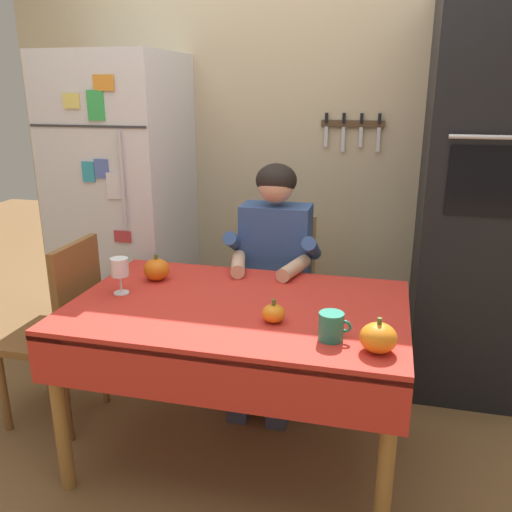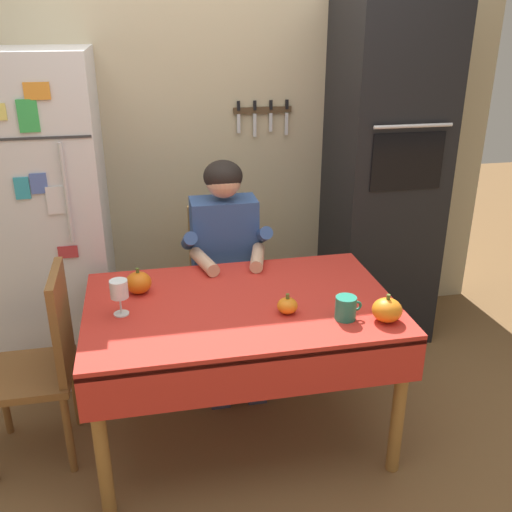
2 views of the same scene
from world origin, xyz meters
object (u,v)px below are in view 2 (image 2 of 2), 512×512
(seated_person, at_px, (226,254))
(pumpkin_large, at_px, (139,283))
(wine_glass, at_px, (119,290))
(wall_oven, at_px, (383,174))
(chair_behind_person, at_px, (222,277))
(pumpkin_medium, at_px, (387,310))
(pumpkin_small, at_px, (287,306))
(coffee_mug, at_px, (346,308))
(refrigerator, at_px, (43,221))
(chair_left_side, at_px, (43,358))
(dining_table, at_px, (241,320))

(seated_person, relative_size, pumpkin_large, 9.91)
(seated_person, bearing_deg, wine_glass, -133.02)
(wall_oven, xyz_separation_m, seated_person, (-1.03, -0.32, -0.31))
(chair_behind_person, xyz_separation_m, pumpkin_large, (-0.48, -0.58, 0.28))
(pumpkin_medium, bearing_deg, pumpkin_small, 159.17)
(wall_oven, bearing_deg, pumpkin_medium, -111.32)
(coffee_mug, bearing_deg, pumpkin_small, 156.88)
(refrigerator, distance_m, wine_glass, 0.97)
(chair_left_side, xyz_separation_m, coffee_mug, (1.32, -0.31, 0.28))
(wall_oven, xyz_separation_m, coffee_mug, (-0.63, -1.15, -0.26))
(dining_table, distance_m, seated_person, 0.61)
(pumpkin_large, distance_m, pumpkin_medium, 1.14)
(dining_table, relative_size, chair_behind_person, 1.51)
(pumpkin_large, distance_m, pumpkin_small, 0.72)
(chair_behind_person, height_order, pumpkin_medium, chair_behind_person)
(wall_oven, height_order, wine_glass, wall_oven)
(chair_behind_person, xyz_separation_m, chair_left_side, (-0.93, -0.71, 0.00))
(wall_oven, relative_size, coffee_mug, 17.77)
(dining_table, bearing_deg, chair_behind_person, 88.24)
(seated_person, distance_m, pumpkin_large, 0.62)
(chair_left_side, relative_size, coffee_mug, 7.87)
(wall_oven, distance_m, chair_behind_person, 1.17)
(chair_behind_person, height_order, coffee_mug, chair_behind_person)
(refrigerator, relative_size, pumpkin_medium, 14.05)
(chair_behind_person, bearing_deg, wine_glass, -125.32)
(coffee_mug, height_order, pumpkin_large, pumpkin_large)
(chair_left_side, bearing_deg, dining_table, -5.39)
(refrigerator, bearing_deg, wine_glass, -64.42)
(wine_glass, bearing_deg, dining_table, -0.92)
(coffee_mug, relative_size, wine_glass, 0.73)
(chair_behind_person, distance_m, chair_left_side, 1.16)
(refrigerator, height_order, chair_behind_person, refrigerator)
(pumpkin_medium, height_order, pumpkin_small, pumpkin_medium)
(wine_glass, bearing_deg, pumpkin_medium, -14.32)
(chair_behind_person, relative_size, chair_left_side, 1.00)
(coffee_mug, distance_m, pumpkin_small, 0.25)
(dining_table, xyz_separation_m, chair_left_side, (-0.90, 0.09, -0.14))
(pumpkin_medium, distance_m, pumpkin_small, 0.43)
(seated_person, height_order, pumpkin_large, seated_person)
(refrigerator, height_order, wall_oven, wall_oven)
(chair_behind_person, relative_size, coffee_mug, 7.87)
(pumpkin_medium, bearing_deg, coffee_mug, 162.52)
(wall_oven, xyz_separation_m, pumpkin_medium, (-0.47, -1.20, -0.26))
(chair_behind_person, xyz_separation_m, pumpkin_small, (0.16, -0.92, 0.26))
(pumpkin_large, bearing_deg, coffee_mug, -26.47)
(wall_oven, xyz_separation_m, pumpkin_large, (-1.50, -0.71, -0.26))
(coffee_mug, xyz_separation_m, pumpkin_small, (-0.23, 0.10, -0.02))
(seated_person, bearing_deg, refrigerator, 164.01)
(seated_person, distance_m, chair_left_side, 1.08)
(wine_glass, height_order, pumpkin_medium, wine_glass)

